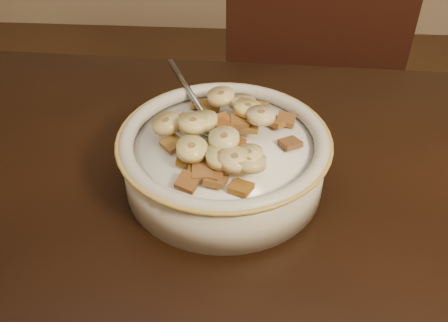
{
  "coord_description": "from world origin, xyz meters",
  "views": [
    {
      "loc": [
        -0.16,
        -0.26,
        1.13
      ],
      "look_at": [
        -0.19,
        0.17,
        0.78
      ],
      "focal_mm": 40.0,
      "sensor_mm": 36.0,
      "label": 1
    }
  ],
  "objects": [
    {
      "name": "cereal_square_5",
      "position": [
        -0.21,
        0.23,
        0.81
      ],
      "size": [
        0.03,
        0.03,
        0.01
      ],
      "primitive_type": "cube",
      "rotation": [
        0.2,
        -0.0,
        1.23
      ],
      "color": "brown",
      "rests_on": "milk"
    },
    {
      "name": "cereal_square_9",
      "position": [
        -0.12,
        0.21,
        0.81
      ],
      "size": [
        0.02,
        0.02,
        0.01
      ],
      "primitive_type": "cube",
      "rotation": [
        -0.08,
        -0.07,
        2.96
      ],
      "color": "brown",
      "rests_on": "milk"
    },
    {
      "name": "cereal_square_21",
      "position": [
        -0.19,
        0.17,
        0.83
      ],
      "size": [
        0.03,
        0.03,
        0.01
      ],
      "primitive_type": "cube",
      "rotation": [
        0.17,
        0.12,
        2.24
      ],
      "color": "brown",
      "rests_on": "milk"
    },
    {
      "name": "cereal_square_4",
      "position": [
        -0.17,
        0.13,
        0.82
      ],
      "size": [
        0.03,
        0.03,
        0.01
      ],
      "primitive_type": "cube",
      "rotation": [
        -0.15,
        -0.09,
        2.02
      ],
      "color": "brown",
      "rests_on": "milk"
    },
    {
      "name": "banana_slice_0",
      "position": [
        -0.17,
        0.23,
        0.82
      ],
      "size": [
        0.03,
        0.03,
        0.01
      ],
      "primitive_type": "cylinder",
      "rotation": [
        0.04,
        0.13,
        1.54
      ],
      "color": "#CEB88A",
      "rests_on": "milk"
    },
    {
      "name": "banana_slice_11",
      "position": [
        -0.15,
        0.18,
        0.83
      ],
      "size": [
        0.04,
        0.04,
        0.01
      ],
      "primitive_type": "cylinder",
      "rotation": [
        -0.0,
        0.07,
        1.37
      ],
      "color": "beige",
      "rests_on": "milk"
    },
    {
      "name": "banana_slice_8",
      "position": [
        -0.19,
        0.23,
        0.83
      ],
      "size": [
        0.03,
        0.03,
        0.01
      ],
      "primitive_type": "cylinder",
      "rotation": [
        0.02,
        -0.11,
        0.06
      ],
      "color": "#EAC77E",
      "rests_on": "milk"
    },
    {
      "name": "banana_slice_3",
      "position": [
        -0.18,
        0.14,
        0.83
      ],
      "size": [
        0.04,
        0.04,
        0.01
      ],
      "primitive_type": "cylinder",
      "rotation": [
        -0.1,
        -0.09,
        1.8
      ],
      "color": "beige",
      "rests_on": "milk"
    },
    {
      "name": "banana_slice_6",
      "position": [
        -0.21,
        0.17,
        0.83
      ],
      "size": [
        0.04,
        0.04,
        0.01
      ],
      "primitive_type": "cylinder",
      "rotation": [
        -0.12,
        0.01,
        1.14
      ],
      "color": "#DED186",
      "rests_on": "milk"
    },
    {
      "name": "banana_slice_9",
      "position": [
        -0.18,
        0.12,
        0.83
      ],
      "size": [
        0.04,
        0.04,
        0.01
      ],
      "primitive_type": "cylinder",
      "rotation": [
        -0.08,
        -0.11,
        2.04
      ],
      "color": "#E7DF90",
      "rests_on": "milk"
    },
    {
      "name": "cereal_square_15",
      "position": [
        -0.17,
        0.18,
        0.82
      ],
      "size": [
        0.02,
        0.02,
        0.01
      ],
      "primitive_type": "cube",
      "rotation": [
        0.07,
        0.02,
        1.69
      ],
      "color": "brown",
      "rests_on": "milk"
    },
    {
      "name": "cereal_square_13",
      "position": [
        -0.19,
        0.18,
        0.82
      ],
      "size": [
        0.03,
        0.03,
        0.01
      ],
      "primitive_type": "cube",
      "rotation": [
        0.02,
        -0.15,
        2.11
      ],
      "color": "brown",
      "rests_on": "milk"
    },
    {
      "name": "cereal_square_14",
      "position": [
        -0.21,
        0.12,
        0.81
      ],
      "size": [
        0.02,
        0.02,
        0.01
      ],
      "primitive_type": "cube",
      "rotation": [
        0.09,
        -0.11,
        0.08
      ],
      "color": "brown",
      "rests_on": "milk"
    },
    {
      "name": "cereal_square_3",
      "position": [
        -0.13,
        0.2,
        0.81
      ],
      "size": [
        0.03,
        0.03,
        0.01
      ],
      "primitive_type": "cube",
      "rotation": [
        -0.13,
        0.17,
        0.81
      ],
      "color": "olive",
      "rests_on": "milk"
    },
    {
      "name": "cereal_square_1",
      "position": [
        -0.2,
        0.11,
        0.81
      ],
      "size": [
        0.02,
        0.02,
        0.01
      ],
      "primitive_type": "cube",
      "rotation": [
        0.1,
        -0.02,
        0.11
      ],
      "color": "brown",
      "rests_on": "milk"
    },
    {
      "name": "cereal_square_10",
      "position": [
        -0.11,
        0.17,
        0.81
      ],
      "size": [
        0.03,
        0.03,
        0.01
      ],
      "primitive_type": "cube",
      "rotation": [
        -0.17,
        0.04,
        0.54
      ],
      "color": "brown",
      "rests_on": "milk"
    },
    {
      "name": "cereal_square_8",
      "position": [
        -0.23,
        0.19,
        0.81
      ],
      "size": [
        0.03,
        0.03,
        0.01
      ],
      "primitive_type": "cube",
      "rotation": [
        0.11,
        -0.11,
        1.2
      ],
      "color": "brown",
      "rests_on": "milk"
    },
    {
      "name": "cereal_square_20",
      "position": [
        -0.22,
        0.13,
        0.81
      ],
      "size": [
        0.02,
        0.02,
        0.01
      ],
      "primitive_type": "cube",
      "rotation": [
        0.02,
        -0.18,
        1.46
      ],
      "color": "#955819",
      "rests_on": "milk"
    },
    {
      "name": "cereal_square_22",
      "position": [
        -0.22,
        0.09,
        0.81
      ],
      "size": [
        0.03,
        0.03,
        0.01
      ],
      "primitive_type": "cube",
      "rotation": [
        -0.2,
        -0.17,
        2.82
      ],
      "color": "#613313",
      "rests_on": "milk"
    },
    {
      "name": "cereal_square_12",
      "position": [
        -0.22,
        0.24,
        0.81
      ],
      "size": [
        0.02,
        0.02,
        0.01
      ],
      "primitive_type": "cube",
      "rotation": [
        0.18,
        0.07,
        2.95
      ],
      "color": "#915E18",
      "rests_on": "milk"
    },
    {
      "name": "banana_slice_4",
      "position": [
        -0.17,
        0.11,
        0.83
      ],
      "size": [
        0.04,
        0.04,
        0.01
      ],
      "primitive_type": "cylinder",
      "rotation": [
        0.11,
        0.0,
        0.95
      ],
      "color": "beige",
      "rests_on": "milk"
    },
    {
      "name": "cereal_square_2",
      "position": [
        -0.24,
        0.15,
        0.81
      ],
      "size": [
        0.03,
        0.03,
        0.01
      ],
      "primitive_type": "cube",
      "rotation": [
        -0.12,
        -0.08,
        2.35
      ],
      "color": "olive",
      "rests_on": "milk"
    },
    {
      "name": "cereal_square_19",
      "position": [
        -0.19,
        0.12,
        0.82
      ],
      "size": [
        0.02,
        0.02,
        0.01
      ],
      "primitive_type": "cube",
      "rotation": [
        -0.17,
        0.16,
        1.53
      ],
      "color": "brown",
      "rests_on": "milk"
    },
    {
      "name": "banana_slice_5",
      "position": [
        -0.25,
        0.17,
        0.83
      ],
      "size": [
        0.04,
        0.04,
        0.02
      ],
      "primitive_type": "cylinder",
      "rotation": [
        -0.12,
        -0.13,
        1.02
      ],
      "color": "#D6BF79",
      "rests_on": "milk"
    },
    {
      "name": "banana_slice_12",
      "position": [
        -0.16,
        0.12,
        0.82
      ],
      "size": [
        0.04,
        0.04,
        0.01
      ],
      "primitive_type": "cylinder",
      "rotation": [
        -0.02,
        0.12,
        2.34
      ],
      "color": "#D5C96B",
      "rests_on": "milk"
    },
    {
      "name": "cereal_square_17",
      "position": [
        -0.16,
        0.09,
        0.81
      ],
      "size": [
        0.03,
        0.03,
        0.01
      ],
      "primitive_type": "cube",
      "rotation": [
        0.13,
        0.06,
        2.71
      ],
      "color": "#9A671F",
      "rests_on": "milk"
    },
    {
      "name": "cereal_square_0",
      "position": [
        -0.15,
        0.23,
        0.81
      ],
      "size": [
        0.02,
        0.02,
        0.01
      ],
      "primitive_type": "cube",
      "rotation": [
        0.04,
        0.08,
        1.38
      ],
      "color": "brown",
      "rests_on": "milk"
    },
    {
      "name": "banana_slice_2",
      "position": [
        -0.22,
        0.16,
        0.84
      ],
      "size": [
        0.04,
        0.04,
        0.01
      ],
      "primitive_type": "cylinder",
      "rotation": [
        0.05,
        0.01,
        2.41
      ],
      "color": "#DCC279",
      "rests_on": "milk"
    },
    {
      "name": "spoon",
      "position": [
        -0.2,
        0.2,
        0.81
      ],
      "size": [
        0.06,
        0.07,
        0.01
      ],
      "primitive_type": "ellipsoid",
      "rotation": [
        0.0,
        0.0,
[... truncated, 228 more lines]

